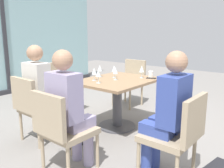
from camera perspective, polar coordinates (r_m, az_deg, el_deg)
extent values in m
plane|color=gray|center=(3.80, 1.19, -9.84)|extent=(12.00, 12.00, 0.00)
cube|color=#8EB7BC|center=(6.04, -23.83, 10.56)|extent=(5.20, 0.03, 2.70)
cube|color=#2D2D33|center=(6.01, -23.70, 10.57)|extent=(0.08, 0.06, 2.70)
cube|color=#2D2D33|center=(6.17, -22.65, -1.55)|extent=(5.20, 0.10, 0.10)
cube|color=#997551|center=(3.59, 1.24, 0.75)|extent=(1.12, 0.91, 0.04)
cylinder|color=#4C4C51|center=(3.68, 1.21, -4.83)|extent=(0.14, 0.14, 0.69)
cylinder|color=#4C4C51|center=(3.79, 1.19, -9.67)|extent=(0.56, 0.56, 0.02)
cube|color=tan|center=(3.38, -15.95, -5.61)|extent=(0.46, 0.46, 0.06)
cube|color=tan|center=(3.18, -19.88, -2.47)|extent=(0.05, 0.46, 0.42)
cylinder|color=tan|center=(3.41, -10.99, -9.16)|extent=(0.04, 0.04, 0.39)
cylinder|color=tan|center=(3.71, -14.98, -7.57)|extent=(0.04, 0.04, 0.39)
cylinder|color=tan|center=(3.20, -16.59, -11.01)|extent=(0.04, 0.04, 0.39)
cylinder|color=tan|center=(3.51, -20.32, -9.10)|extent=(0.04, 0.04, 0.39)
cube|color=tan|center=(2.50, 12.75, -11.92)|extent=(0.46, 0.46, 0.06)
cube|color=tan|center=(2.32, 18.59, -7.83)|extent=(0.46, 0.05, 0.42)
cylinder|color=tan|center=(2.84, 10.70, -13.77)|extent=(0.04, 0.04, 0.39)
cylinder|color=tan|center=(2.53, 6.12, -17.05)|extent=(0.04, 0.04, 0.39)
cylinder|color=tan|center=(2.70, 18.45, -15.72)|extent=(0.04, 0.04, 0.39)
cube|color=tan|center=(2.60, -9.83, -10.80)|extent=(0.46, 0.46, 0.06)
cube|color=tan|center=(2.37, -14.64, -7.14)|extent=(0.05, 0.46, 0.42)
cylinder|color=tan|center=(2.69, -3.42, -15.10)|extent=(0.04, 0.04, 0.39)
cylinder|color=tan|center=(2.95, -9.28, -12.66)|extent=(0.04, 0.04, 0.39)
cylinder|color=tan|center=(2.45, -10.11, -18.26)|extent=(0.04, 0.04, 0.39)
cylinder|color=tan|center=(2.73, -15.79, -15.13)|extent=(0.04, 0.04, 0.39)
cube|color=tan|center=(4.70, 3.64, -0.11)|extent=(0.46, 0.46, 0.06)
cube|color=tan|center=(4.85, 5.40, 3.15)|extent=(0.05, 0.46, 0.42)
cylinder|color=tan|center=(4.72, 0.20, -2.85)|extent=(0.04, 0.04, 0.39)
cylinder|color=tan|center=(4.48, 4.18, -3.70)|extent=(0.04, 0.04, 0.39)
cylinder|color=tan|center=(5.02, 3.09, -1.92)|extent=(0.04, 0.04, 0.39)
cylinder|color=tan|center=(4.80, 6.94, -2.66)|extent=(0.04, 0.04, 0.39)
cube|color=tan|center=(4.46, -10.78, -1.00)|extent=(0.46, 0.46, 0.06)
cube|color=tan|center=(4.60, -12.90, 2.38)|extent=(0.46, 0.05, 0.42)
cylinder|color=tan|center=(4.24, -10.98, -4.84)|extent=(0.04, 0.04, 0.39)
cylinder|color=tan|center=(4.50, -7.06, -3.72)|extent=(0.04, 0.04, 0.39)
cylinder|color=tan|center=(4.55, -14.22, -3.83)|extent=(0.04, 0.04, 0.39)
cylinder|color=tan|center=(4.78, -10.38, -2.84)|extent=(0.04, 0.04, 0.39)
cylinder|color=silver|center=(3.47, -12.49, -8.34)|extent=(0.11, 0.11, 0.45)
cube|color=silver|center=(3.33, -14.01, -4.24)|extent=(0.32, 0.13, 0.11)
cylinder|color=silver|center=(3.61, -14.28, -7.63)|extent=(0.11, 0.11, 0.45)
cube|color=silver|center=(3.47, -15.80, -3.66)|extent=(0.32, 0.13, 0.11)
cube|color=silver|center=(3.26, -17.06, 0.58)|extent=(0.20, 0.34, 0.48)
sphere|color=tan|center=(3.21, -17.47, 6.89)|extent=(0.20, 0.20, 0.20)
cylinder|color=#384C9E|center=(2.73, 10.03, -14.17)|extent=(0.11, 0.11, 0.45)
cube|color=#384C9E|center=(2.57, 12.15, -9.11)|extent=(0.13, 0.32, 0.11)
cylinder|color=#384C9E|center=(2.59, 7.99, -15.64)|extent=(0.11, 0.11, 0.45)
cube|color=#384C9E|center=(2.43, 10.15, -10.39)|extent=(0.13, 0.32, 0.11)
cube|color=#384C9E|center=(2.35, 14.27, -3.72)|extent=(0.34, 0.20, 0.48)
sphere|color=tan|center=(2.28, 14.76, 5.01)|extent=(0.20, 0.20, 0.20)
cylinder|color=#9E93B7|center=(2.73, -5.53, -14.01)|extent=(0.11, 0.11, 0.45)
cube|color=#9E93B7|center=(2.56, -7.19, -9.08)|extent=(0.32, 0.13, 0.11)
cylinder|color=#9E93B7|center=(2.85, -8.17, -12.91)|extent=(0.11, 0.11, 0.45)
cube|color=#9E93B7|center=(2.68, -9.87, -8.12)|extent=(0.32, 0.13, 0.11)
cube|color=#9E93B7|center=(2.45, -11.04, -2.92)|extent=(0.20, 0.34, 0.48)
sphere|color=tan|center=(2.38, -11.40, 5.47)|extent=(0.20, 0.20, 0.20)
cylinder|color=silver|center=(3.80, -2.84, 1.72)|extent=(0.06, 0.06, 0.00)
cylinder|color=silver|center=(3.79, -2.85, 2.39)|extent=(0.01, 0.01, 0.08)
cone|color=silver|center=(3.78, -2.86, 3.73)|extent=(0.07, 0.07, 0.09)
cylinder|color=silver|center=(3.57, 0.79, 1.02)|extent=(0.06, 0.06, 0.00)
cylinder|color=silver|center=(3.56, 0.80, 1.73)|extent=(0.01, 0.01, 0.08)
cone|color=silver|center=(3.54, 0.80, 3.16)|extent=(0.07, 0.07, 0.09)
cylinder|color=silver|center=(3.74, 0.48, 1.55)|extent=(0.06, 0.06, 0.00)
cylinder|color=silver|center=(3.73, 0.48, 2.23)|extent=(0.01, 0.01, 0.08)
cone|color=silver|center=(3.72, 0.48, 3.60)|extent=(0.07, 0.07, 0.09)
cylinder|color=silver|center=(3.74, 6.86, 1.47)|extent=(0.06, 0.06, 0.00)
cylinder|color=silver|center=(3.73, 6.87, 2.15)|extent=(0.01, 0.01, 0.08)
cone|color=silver|center=(3.72, 6.91, 3.51)|extent=(0.07, 0.07, 0.09)
cylinder|color=silver|center=(3.53, -4.15, 0.87)|extent=(0.06, 0.06, 0.00)
cylinder|color=silver|center=(3.52, -4.16, 1.59)|extent=(0.01, 0.01, 0.08)
cone|color=silver|center=(3.51, -4.18, 3.03)|extent=(0.07, 0.07, 0.09)
cylinder|color=silver|center=(3.35, -3.17, 0.27)|extent=(0.06, 0.06, 0.00)
cylinder|color=silver|center=(3.34, -3.18, 1.02)|extent=(0.01, 0.01, 0.08)
cone|color=silver|center=(3.33, -3.20, 2.54)|extent=(0.07, 0.07, 0.09)
cylinder|color=white|center=(3.83, 8.97, 2.31)|extent=(0.08, 0.08, 0.09)
cube|color=black|center=(3.71, 9.11, 1.35)|extent=(0.11, 0.16, 0.01)
cube|color=#232328|center=(3.23, -8.21, -11.37)|extent=(0.32, 0.21, 0.28)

